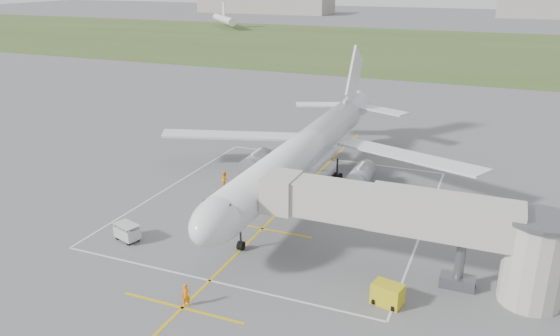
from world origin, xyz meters
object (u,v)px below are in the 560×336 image
at_px(ramp_worker_nose, 186,296).
at_px(jet_bridge, 432,226).
at_px(gpu_unit, 387,294).
at_px(airliner, 302,152).
at_px(baggage_cart, 127,232).
at_px(ramp_worker_wing, 225,179).

bearing_deg(ramp_worker_nose, jet_bridge, 14.69).
bearing_deg(gpu_unit, airliner, 138.37).
relative_size(baggage_cart, ramp_worker_nose, 1.48).
xyz_separation_m(jet_bridge, baggage_cart, (-25.92, -3.33, -3.93)).
bearing_deg(airliner, jet_bridge, -42.19).
height_order(gpu_unit, ramp_worker_nose, ramp_worker_nose).
relative_size(jet_bridge, gpu_unit, 9.72).
height_order(jet_bridge, ramp_worker_nose, jet_bridge).
relative_size(airliner, ramp_worker_nose, 26.50).
relative_size(jet_bridge, baggage_cart, 8.99).
height_order(jet_bridge, ramp_worker_wing, jet_bridge).
xyz_separation_m(airliner, gpu_unit, (13.50, -18.58, -3.59)).
bearing_deg(ramp_worker_nose, ramp_worker_wing, 92.61).
bearing_deg(gpu_unit, ramp_worker_wing, 156.16).
height_order(baggage_cart, ramp_worker_wing, ramp_worker_wing).
bearing_deg(jet_bridge, gpu_unit, -117.13).
distance_m(jet_bridge, ramp_worker_wing, 26.87).
bearing_deg(airliner, ramp_worker_wing, -161.97).
distance_m(airliner, ramp_worker_wing, 9.32).
distance_m(gpu_unit, ramp_worker_wing, 26.93).
distance_m(jet_bridge, gpu_unit, 6.26).
relative_size(gpu_unit, ramp_worker_wing, 1.30).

